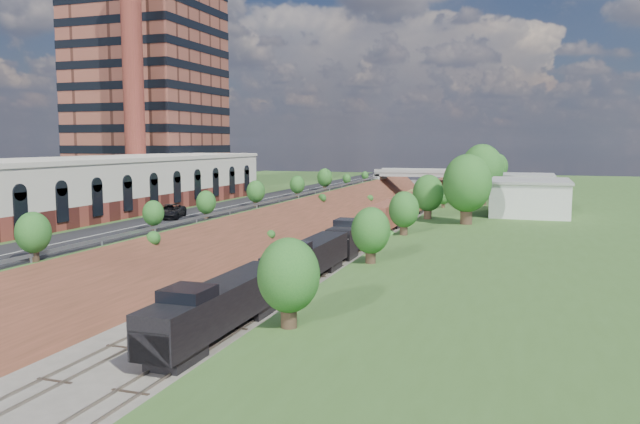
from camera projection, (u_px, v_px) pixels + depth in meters
ground at (97, 383)px, 36.04m from camera, size 400.00×400.00×0.00m
platform_left at (168, 211)px, 102.70m from camera, size 44.00×180.00×5.00m
platform_right at (604, 229)px, 81.91m from camera, size 44.00×180.00×5.00m
embankment_left at (292, 233)px, 96.05m from camera, size 10.00×180.00×10.00m
embankment_right at (436, 240)px, 89.12m from camera, size 10.00×180.00×10.00m
rail_left_track at (344, 235)px, 93.40m from camera, size 1.58×180.00×0.18m
rail_right_track at (378, 236)px, 91.76m from camera, size 1.58×180.00×0.18m
road at (265, 199)px, 96.91m from camera, size 8.00×180.00×0.10m
guardrail at (289, 197)px, 95.37m from camera, size 0.10×171.00×0.70m
commercial_building at (106, 184)px, 79.72m from camera, size 14.30×62.30×7.00m
highrise_tower at (147, 38)px, 114.09m from camera, size 22.00×22.00×53.90m
smokestack at (133, 71)px, 97.37m from camera, size 3.20×3.20×40.00m
overpass at (427, 179)px, 150.47m from camera, size 24.50×8.30×7.40m
white_building_near at (530, 198)px, 76.86m from camera, size 9.00×12.00×4.00m
white_building_far at (526, 187)px, 97.78m from camera, size 8.00×10.00×3.60m
tree_right_large at (467, 184)px, 67.34m from camera, size 5.25×5.25×7.61m
tree_left_crest at (129, 216)px, 57.82m from camera, size 2.45×2.45×3.55m
freight_train at (413, 202)px, 118.33m from camera, size 2.98×168.09×4.55m
suv at (170, 211)px, 72.26m from camera, size 4.25×6.28×1.60m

